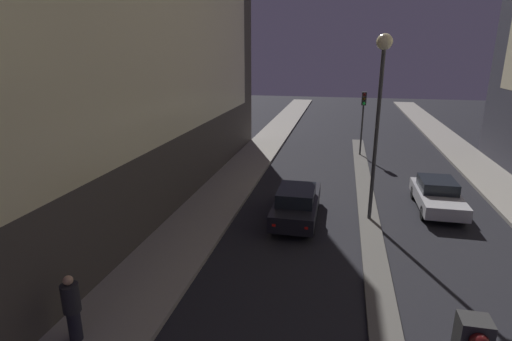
{
  "coord_description": "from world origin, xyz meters",
  "views": [
    {
      "loc": [
        -1.49,
        -1.11,
        7.15
      ],
      "look_at": [
        -4.87,
        14.73,
        2.31
      ],
      "focal_mm": 28.0,
      "sensor_mm": 36.0,
      "label": 1
    }
  ],
  "objects_px": {
    "street_lamp": "(381,84)",
    "car_left_lane": "(297,203)",
    "pedestrian_on_left_sidewalk": "(72,307)",
    "traffic_light_mid": "(363,109)",
    "car_right_lane": "(437,195)"
  },
  "relations": [
    {
      "from": "traffic_light_mid",
      "to": "street_lamp",
      "type": "height_order",
      "value": "street_lamp"
    },
    {
      "from": "traffic_light_mid",
      "to": "car_left_lane",
      "type": "relative_size",
      "value": 0.92
    },
    {
      "from": "car_right_lane",
      "to": "pedestrian_on_left_sidewalk",
      "type": "relative_size",
      "value": 2.4
    },
    {
      "from": "car_left_lane",
      "to": "car_right_lane",
      "type": "bearing_deg",
      "value": 22.45
    },
    {
      "from": "car_left_lane",
      "to": "car_right_lane",
      "type": "distance_m",
      "value": 6.82
    },
    {
      "from": "traffic_light_mid",
      "to": "street_lamp",
      "type": "distance_m",
      "value": 11.84
    },
    {
      "from": "traffic_light_mid",
      "to": "car_right_lane",
      "type": "distance_m",
      "value": 10.41
    },
    {
      "from": "car_left_lane",
      "to": "car_right_lane",
      "type": "relative_size",
      "value": 1.09
    },
    {
      "from": "car_left_lane",
      "to": "pedestrian_on_left_sidewalk",
      "type": "bearing_deg",
      "value": -116.77
    },
    {
      "from": "traffic_light_mid",
      "to": "car_right_lane",
      "type": "relative_size",
      "value": 1.01
    },
    {
      "from": "car_left_lane",
      "to": "pedestrian_on_left_sidewalk",
      "type": "height_order",
      "value": "pedestrian_on_left_sidewalk"
    },
    {
      "from": "street_lamp",
      "to": "car_left_lane",
      "type": "xyz_separation_m",
      "value": [
        -3.15,
        -0.61,
        -5.13
      ]
    },
    {
      "from": "street_lamp",
      "to": "pedestrian_on_left_sidewalk",
      "type": "bearing_deg",
      "value": -128.66
    },
    {
      "from": "car_right_lane",
      "to": "pedestrian_on_left_sidewalk",
      "type": "distance_m",
      "value": 15.88
    },
    {
      "from": "street_lamp",
      "to": "car_left_lane",
      "type": "distance_m",
      "value": 6.05
    }
  ]
}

